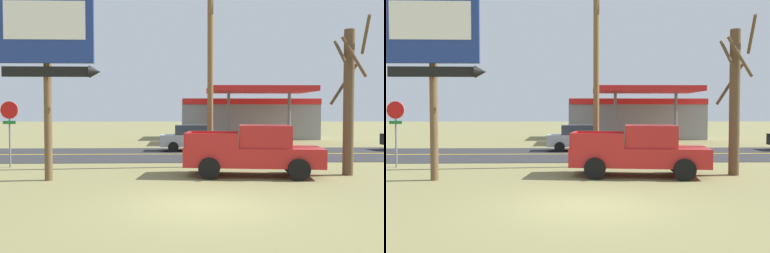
% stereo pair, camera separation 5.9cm
% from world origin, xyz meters
% --- Properties ---
extents(ground_plane, '(180.00, 180.00, 0.00)m').
position_xyz_m(ground_plane, '(0.00, 0.00, 0.00)').
color(ground_plane, olive).
extents(road_asphalt, '(140.00, 8.00, 0.02)m').
position_xyz_m(road_asphalt, '(0.00, 13.00, 0.01)').
color(road_asphalt, '#2B2B2D').
rests_on(road_asphalt, ground).
extents(road_centre_line, '(126.00, 0.20, 0.01)m').
position_xyz_m(road_centre_line, '(0.00, 13.00, 0.02)').
color(road_centre_line, gold).
rests_on(road_centre_line, road_asphalt).
extents(motel_sign, '(3.62, 0.54, 6.90)m').
position_xyz_m(motel_sign, '(-5.25, 4.05, 4.78)').
color(motel_sign, brown).
rests_on(motel_sign, ground).
extents(stop_sign, '(0.80, 0.08, 2.95)m').
position_xyz_m(stop_sign, '(-8.11, 7.73, 2.03)').
color(stop_sign, slate).
rests_on(stop_sign, ground).
extents(utility_pole, '(2.02, 0.26, 8.90)m').
position_xyz_m(utility_pole, '(0.81, 7.67, 4.77)').
color(utility_pole, brown).
rests_on(utility_pole, ground).
extents(bare_tree, '(1.34, 1.34, 6.10)m').
position_xyz_m(bare_tree, '(6.01, 5.05, 2.99)').
color(bare_tree, brown).
rests_on(bare_tree, ground).
extents(gas_station, '(12.00, 11.50, 4.40)m').
position_xyz_m(gas_station, '(5.73, 27.09, 1.94)').
color(gas_station, gray).
rests_on(gas_station, ground).
extents(pickup_red_parked_on_lawn, '(5.42, 2.77, 1.96)m').
position_xyz_m(pickup_red_parked_on_lawn, '(2.30, 4.96, 0.96)').
color(pickup_red_parked_on_lawn, red).
rests_on(pickup_red_parked_on_lawn, ground).
extents(car_silver_near_lane, '(4.20, 2.00, 1.64)m').
position_xyz_m(car_silver_near_lane, '(0.34, 15.00, 0.83)').
color(car_silver_near_lane, '#A8AAAF').
rests_on(car_silver_near_lane, ground).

